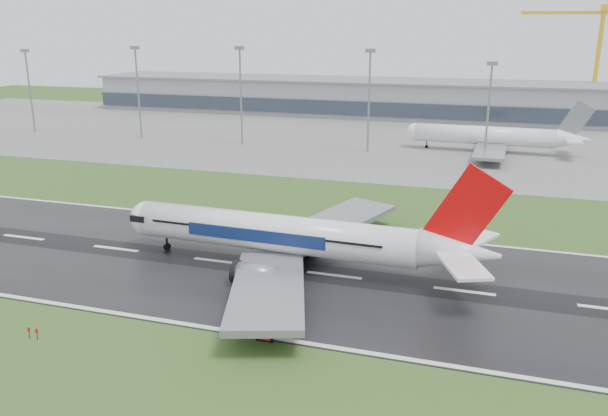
% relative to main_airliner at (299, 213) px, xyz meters
% --- Properties ---
extents(ground, '(520.00, 520.00, 0.00)m').
position_rel_main_airliner_xyz_m(ground, '(-33.66, -1.51, -9.29)').
color(ground, '#2E4D1C').
rests_on(ground, ground).
extents(runway, '(400.00, 45.00, 0.10)m').
position_rel_main_airliner_xyz_m(runway, '(-33.66, -1.51, -9.24)').
color(runway, black).
rests_on(runway, ground).
extents(apron, '(400.00, 130.00, 0.08)m').
position_rel_main_airliner_xyz_m(apron, '(-33.66, 123.49, -9.25)').
color(apron, slate).
rests_on(apron, ground).
extents(terminal, '(240.00, 36.00, 15.00)m').
position_rel_main_airliner_xyz_m(terminal, '(-33.66, 183.49, -1.79)').
color(terminal, gray).
rests_on(terminal, ground).
extents(main_airliner, '(64.14, 61.27, 18.39)m').
position_rel_main_airliner_xyz_m(main_airliner, '(0.00, 0.00, 0.00)').
color(main_airliner, white).
rests_on(main_airliner, runway).
extents(parked_airliner, '(57.83, 54.07, 16.50)m').
position_rel_main_airliner_xyz_m(parked_airliner, '(27.87, 109.95, -0.96)').
color(parked_airliner, white).
rests_on(parked_airliner, apron).
extents(tower_crane, '(47.68, 8.75, 46.91)m').
position_rel_main_airliner_xyz_m(tower_crane, '(67.58, 198.49, 14.16)').
color(tower_crane, gold).
rests_on(tower_crane, ground).
extents(runway_sign, '(2.31, 0.71, 1.04)m').
position_rel_main_airliner_xyz_m(runway_sign, '(3.49, -24.56, -8.77)').
color(runway_sign, black).
rests_on(runway_sign, ground).
extents(floodmast_0, '(0.64, 0.64, 29.27)m').
position_rel_main_airliner_xyz_m(floodmast_0, '(-137.23, 98.49, 5.34)').
color(floodmast_0, gray).
rests_on(floodmast_0, ground).
extents(floodmast_1, '(0.64, 0.64, 30.71)m').
position_rel_main_airliner_xyz_m(floodmast_1, '(-91.04, 98.49, 6.06)').
color(floodmast_1, gray).
rests_on(floodmast_1, ground).
extents(floodmast_2, '(0.64, 0.64, 30.96)m').
position_rel_main_airliner_xyz_m(floodmast_2, '(-52.19, 98.49, 6.19)').
color(floodmast_2, gray).
rests_on(floodmast_2, ground).
extents(floodmast_3, '(0.64, 0.64, 30.55)m').
position_rel_main_airliner_xyz_m(floodmast_3, '(-9.18, 98.49, 5.98)').
color(floodmast_3, gray).
rests_on(floodmast_3, ground).
extents(floodmast_4, '(0.64, 0.64, 27.33)m').
position_rel_main_airliner_xyz_m(floodmast_4, '(26.45, 98.49, 4.37)').
color(floodmast_4, gray).
rests_on(floodmast_4, ground).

